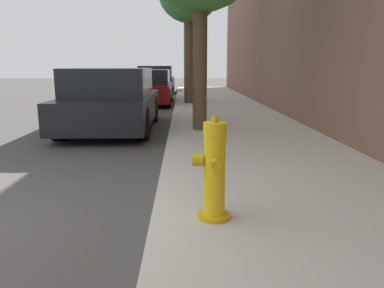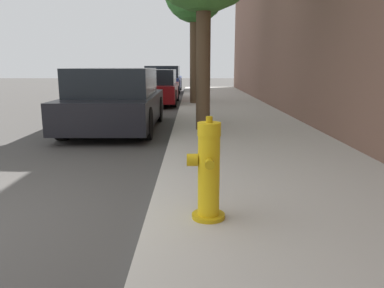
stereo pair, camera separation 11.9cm
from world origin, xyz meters
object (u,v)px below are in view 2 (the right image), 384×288
(parked_car_near, at_px, (117,101))
(parked_car_mid, at_px, (155,87))
(fire_hydrant, at_px, (210,172))
(parked_car_far, at_px, (165,79))

(parked_car_near, bearing_deg, parked_car_mid, 87.53)
(fire_hydrant, distance_m, parked_car_far, 17.53)
(parked_car_near, relative_size, parked_car_far, 0.85)
(fire_hydrant, bearing_deg, parked_car_mid, 98.15)
(parked_car_mid, bearing_deg, parked_car_near, -92.47)
(fire_hydrant, height_order, parked_car_far, parked_car_far)
(parked_car_mid, bearing_deg, fire_hydrant, -81.85)
(parked_car_near, height_order, parked_car_mid, parked_car_near)
(fire_hydrant, distance_m, parked_car_near, 5.58)
(parked_car_mid, relative_size, parked_car_far, 0.85)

